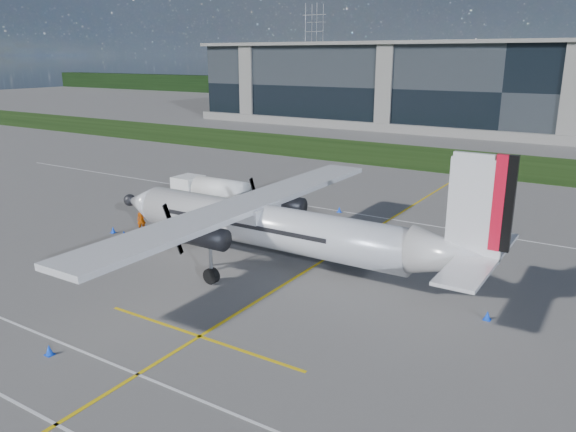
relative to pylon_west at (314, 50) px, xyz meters
name	(u,v)px	position (x,y,z in m)	size (l,w,h in m)	color
ground	(438,171)	(80.00, -110.00, -15.00)	(400.00, 400.00, 0.00)	slate
grass_strip	(458,161)	(80.00, -102.00, -14.98)	(400.00, 18.00, 0.04)	#18340E
terminal_building	(515,89)	(80.00, -70.00, -7.50)	(120.00, 20.00, 15.00)	black
tree_line	(560,96)	(80.00, -10.00, -12.00)	(400.00, 6.00, 6.00)	black
pylon_west	(314,50)	(0.00, 0.00, 0.00)	(9.00, 4.60, 30.00)	gray
yellow_taxiway_centerline	(347,246)	(83.00, -140.00, -14.99)	(0.20, 70.00, 0.01)	yellow
white_lane_line	(9,399)	(80.00, -164.00, -14.99)	(90.00, 0.15, 0.01)	white
turboprop_aircraft	(280,203)	(81.27, -146.21, -10.74)	(27.41, 28.42, 8.53)	silver
fuel_tanker_truck	(206,193)	(68.03, -137.75, -13.53)	(7.85, 2.55, 2.95)	white
baggage_tug	(174,214)	(68.83, -142.74, -14.12)	(2.93, 1.76, 1.76)	white
ground_crew_person	(141,218)	(67.92, -145.35, -13.95)	(0.86, 0.61, 2.11)	#F25907
safety_cone_tail	(487,315)	(94.35, -146.71, -14.75)	(0.36, 0.36, 0.50)	blue
safety_cone_portwing	(49,350)	(78.38, -160.98, -14.75)	(0.36, 0.36, 0.50)	blue
safety_cone_nose_port	(124,234)	(67.91, -147.17, -14.75)	(0.36, 0.36, 0.50)	blue
safety_cone_fwd	(113,230)	(66.42, -146.91, -14.75)	(0.36, 0.36, 0.50)	blue
safety_cone_nose_stbd	(147,228)	(68.18, -145.13, -14.75)	(0.36, 0.36, 0.50)	blue
safety_cone_stbdwing	(339,209)	(78.40, -132.35, -14.75)	(0.36, 0.36, 0.50)	blue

